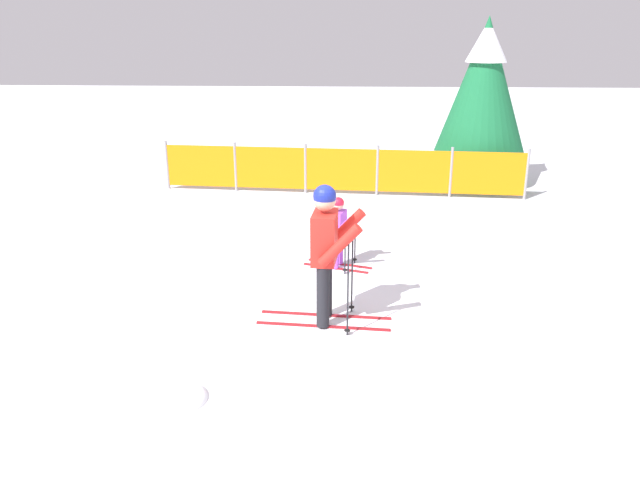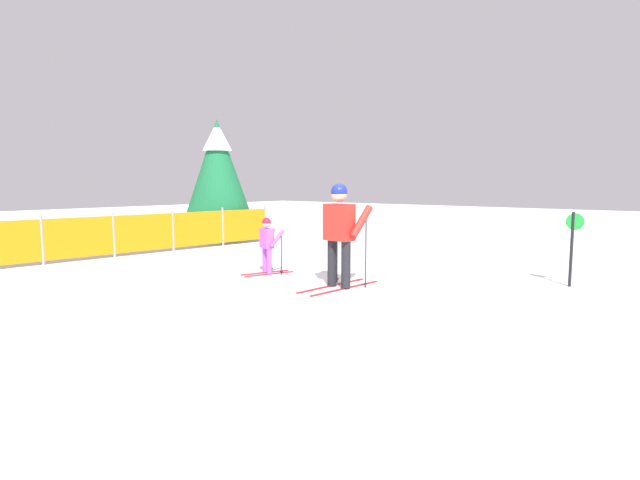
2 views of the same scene
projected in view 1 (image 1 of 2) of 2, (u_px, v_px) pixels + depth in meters
ground_plane at (302, 324)px, 7.56m from camera, size 60.00×60.00×0.00m
skier_adult at (327, 243)px, 7.29m from camera, size 1.65×0.76×1.72m
skier_child at (339, 227)px, 9.14m from camera, size 1.03×0.59×1.08m
safety_fence at (341, 170)px, 13.16m from camera, size 7.66×0.61×1.06m
conifer_far at (484, 83)px, 13.34m from camera, size 1.95×1.95×3.62m
snow_mound at (169, 399)px, 6.05m from camera, size 0.75×0.64×0.30m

